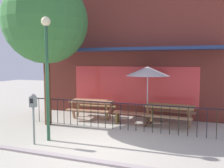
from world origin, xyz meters
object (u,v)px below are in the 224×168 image
object	(u,v)px
picnic_table_right	(169,110)
street_lamp	(47,60)
patio_bench	(131,116)
parking_meter_near	(33,105)
street_tree	(46,22)
patio_umbrella	(148,72)
picnic_table_left	(92,104)

from	to	relation	value
picnic_table_right	street_lamp	distance (m)	4.83
patio_bench	parking_meter_near	xyz separation A→B (m)	(-2.08, -3.11, 0.80)
patio_bench	street_tree	size ratio (longest dim) A/B	0.26
picnic_table_right	patio_umbrella	bearing A→B (deg)	171.69
patio_umbrella	street_lamp	distance (m)	4.00
street_tree	street_lamp	xyz separation A→B (m)	(1.13, -1.62, -1.44)
picnic_table_left	patio_umbrella	bearing A→B (deg)	1.92
picnic_table_right	street_lamp	size ratio (longest dim) A/B	0.51
patio_bench	street_lamp	bearing A→B (deg)	-125.24
street_tree	patio_bench	bearing A→B (deg)	19.12
patio_umbrella	parking_meter_near	distance (m)	4.53
street_tree	picnic_table_right	bearing A→B (deg)	17.76
street_tree	picnic_table_left	bearing A→B (deg)	50.95
picnic_table_left	street_lamp	xyz separation A→B (m)	(-0.05, -3.08, 1.84)
picnic_table_left	picnic_table_right	bearing A→B (deg)	-0.86
street_tree	street_lamp	world-z (taller)	street_tree
street_tree	patio_umbrella	bearing A→B (deg)	23.51
patio_umbrella	street_lamp	xyz separation A→B (m)	(-2.41, -3.16, 0.43)
picnic_table_left	street_lamp	world-z (taller)	street_lamp
patio_umbrella	picnic_table_left	bearing A→B (deg)	-178.08
picnic_table_left	patio_umbrella	world-z (taller)	patio_umbrella
picnic_table_left	patio_bench	bearing A→B (deg)	-12.80
picnic_table_left	street_tree	world-z (taller)	street_tree
patio_umbrella	patio_bench	bearing A→B (deg)	-136.68
patio_umbrella	street_tree	size ratio (longest dim) A/B	0.41
patio_bench	street_tree	xyz separation A→B (m)	(-3.02, -1.05, 3.54)
picnic_table_left	parking_meter_near	distance (m)	3.57
street_lamp	patio_umbrella	bearing A→B (deg)	52.69
parking_meter_near	picnic_table_left	bearing A→B (deg)	86.02
picnic_table_right	parking_meter_near	size ratio (longest dim) A/B	1.28
picnic_table_right	street_tree	world-z (taller)	street_tree
picnic_table_right	parking_meter_near	xyz separation A→B (m)	(-3.47, -3.47, 0.54)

